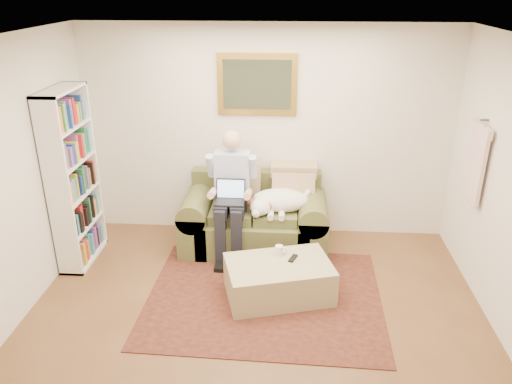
# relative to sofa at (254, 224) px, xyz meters

# --- Properties ---
(room_shell) EXTENTS (4.51, 5.00, 2.61)m
(room_shell) POSITION_rel_sofa_xyz_m (0.11, -1.67, 1.00)
(room_shell) COLOR brown
(room_shell) RESTS_ON ground
(rug) EXTENTS (2.44, 1.97, 0.01)m
(rug) POSITION_rel_sofa_xyz_m (0.18, -1.08, -0.29)
(rug) COLOR black
(rug) RESTS_ON room_shell
(sofa) EXTENTS (1.73, 0.88, 1.04)m
(sofa) POSITION_rel_sofa_xyz_m (0.00, 0.00, 0.00)
(sofa) COLOR brown
(sofa) RESTS_ON room_shell
(seated_man) EXTENTS (0.57, 0.81, 1.46)m
(seated_man) POSITION_rel_sofa_xyz_m (-0.26, -0.16, 0.43)
(seated_man) COLOR #8C97D8
(seated_man) RESTS_ON sofa
(laptop) EXTENTS (0.34, 0.27, 0.24)m
(laptop) POSITION_rel_sofa_xyz_m (-0.26, -0.23, 0.46)
(laptop) COLOR black
(laptop) RESTS_ON seated_man
(sleeping_dog) EXTENTS (0.71, 0.45, 0.26)m
(sleeping_dog) POSITION_rel_sofa_xyz_m (0.31, -0.09, 0.36)
(sleeping_dog) COLOR white
(sleeping_dog) RESTS_ON sofa
(ottoman) EXTENTS (1.19, 0.93, 0.38)m
(ottoman) POSITION_rel_sofa_xyz_m (0.33, -1.04, -0.11)
(ottoman) COLOR tan
(ottoman) RESTS_ON room_shell
(coffee_mug) EXTENTS (0.08, 0.08, 0.10)m
(coffee_mug) POSITION_rel_sofa_xyz_m (0.32, -0.85, 0.13)
(coffee_mug) COLOR white
(coffee_mug) RESTS_ON ottoman
(tv_remote) EXTENTS (0.10, 0.16, 0.02)m
(tv_remote) POSITION_rel_sofa_xyz_m (0.47, -0.94, 0.09)
(tv_remote) COLOR black
(tv_remote) RESTS_ON ottoman
(bookshelf) EXTENTS (0.28, 0.80, 2.00)m
(bookshelf) POSITION_rel_sofa_xyz_m (-1.99, -0.43, 0.70)
(bookshelf) COLOR white
(bookshelf) RESTS_ON room_shell
(wall_mirror) EXTENTS (0.94, 0.04, 0.72)m
(wall_mirror) POSITION_rel_sofa_xyz_m (0.00, 0.44, 1.60)
(wall_mirror) COLOR gold
(wall_mirror) RESTS_ON room_shell
(hanging_shirt) EXTENTS (0.06, 0.52, 0.90)m
(hanging_shirt) POSITION_rel_sofa_xyz_m (2.30, -0.43, 1.05)
(hanging_shirt) COLOR beige
(hanging_shirt) RESTS_ON room_shell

